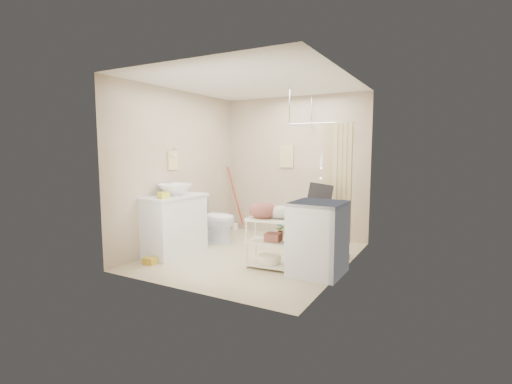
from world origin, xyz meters
TOP-DOWN VIEW (x-y plane):
  - floor at (0.00, 0.00)m, footprint 3.20×3.20m
  - ceiling at (0.00, 0.00)m, footprint 2.80×3.20m
  - wall_back at (0.00, 1.60)m, footprint 2.80×0.04m
  - wall_front at (0.00, -1.60)m, footprint 2.80×0.04m
  - wall_left at (-1.40, 0.00)m, footprint 0.04×3.20m
  - wall_right at (1.40, 0.00)m, footprint 0.04×3.20m
  - vanity at (-1.16, -0.47)m, footprint 0.63×1.07m
  - sink at (-1.12, -0.45)m, footprint 0.57×0.57m
  - counter_basket at (-1.05, -0.80)m, footprint 0.19×0.17m
  - floor_basket at (-1.09, -1.06)m, footprint 0.26×0.21m
  - toilet at (-1.04, 0.44)m, footprint 0.84×0.51m
  - mop at (-1.26, 1.50)m, footprint 0.16×0.16m
  - potted_plant_a at (-0.21, 1.42)m, footprint 0.19×0.17m
  - potted_plant_b at (0.14, 1.45)m, footprint 0.21×0.18m
  - hanging_towel at (-0.15, 1.58)m, footprint 0.28×0.03m
  - towel_ring at (-1.38, -0.20)m, footprint 0.04×0.22m
  - tp_holder at (-1.36, 0.05)m, footprint 0.08×0.12m
  - shower at (0.85, 1.05)m, footprint 1.10×1.10m
  - shampoo_bottle_a at (0.59, 1.50)m, footprint 0.10×0.10m
  - shampoo_bottle_b at (0.75, 1.53)m, footprint 0.09×0.09m
  - washing_machine at (1.14, -0.30)m, footprint 0.66×0.69m
  - laundry_rack at (0.48, -0.38)m, footprint 0.63×0.40m
  - ironing_board at (0.97, 0.04)m, footprint 0.35×0.18m

SIDE VIEW (x-z plane):
  - floor at x=0.00m, z-range 0.00..0.00m
  - floor_basket at x=-1.09m, z-range 0.00..0.14m
  - potted_plant_a at x=-0.21m, z-range 0.00..0.31m
  - potted_plant_b at x=0.14m, z-range 0.00..0.34m
  - toilet at x=-1.04m, z-range 0.00..0.83m
  - laundry_rack at x=0.48m, z-range 0.00..0.83m
  - vanity at x=-1.16m, z-range 0.00..0.92m
  - washing_machine at x=1.14m, z-range 0.00..0.96m
  - ironing_board at x=0.97m, z-range 0.00..1.19m
  - mop at x=-1.26m, z-range 0.00..1.27m
  - tp_holder at x=-1.36m, z-range 0.65..0.79m
  - counter_basket at x=-1.05m, z-range 0.92..1.01m
  - sink at x=-1.12m, z-range 0.92..1.10m
  - shower at x=0.85m, z-range 0.00..2.10m
  - wall_back at x=0.00m, z-range 0.00..2.60m
  - wall_front at x=0.00m, z-range 0.00..2.60m
  - wall_left at x=-1.40m, z-range 0.00..2.60m
  - wall_right at x=1.40m, z-range 0.00..2.60m
  - shampoo_bottle_b at x=0.75m, z-range 1.32..1.51m
  - shampoo_bottle_a at x=0.59m, z-range 1.32..1.58m
  - towel_ring at x=-1.38m, z-range 1.30..1.64m
  - hanging_towel at x=-0.15m, z-range 1.29..1.71m
  - ceiling at x=0.00m, z-range 2.58..2.62m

